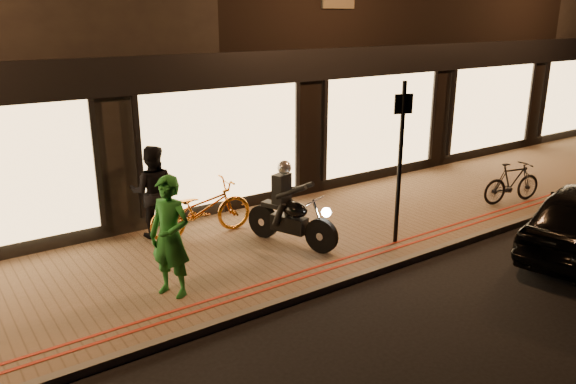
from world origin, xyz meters
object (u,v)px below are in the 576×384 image
object	(u,v)px
motorcycle	(290,213)
person_green	(170,237)
bicycle_gold	(201,209)
sign_post	(400,155)

from	to	relation	value
motorcycle	person_green	bearing A→B (deg)	172.52
bicycle_gold	motorcycle	bearing A→B (deg)	-134.81
sign_post	bicycle_gold	distance (m)	3.88
bicycle_gold	person_green	bearing A→B (deg)	146.99
motorcycle	sign_post	size ratio (longest dim) A/B	0.62
sign_post	person_green	bearing A→B (deg)	173.96
motorcycle	person_green	distance (m)	2.68
sign_post	bicycle_gold	bearing A→B (deg)	140.33
motorcycle	bicycle_gold	world-z (taller)	motorcycle
bicycle_gold	person_green	world-z (taller)	person_green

